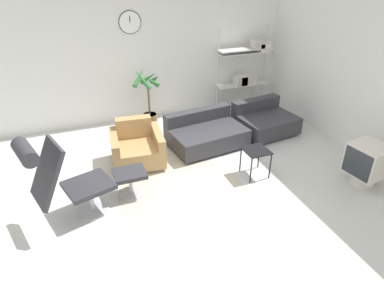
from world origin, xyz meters
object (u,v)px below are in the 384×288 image
at_px(armchair_red, 137,148).
at_px(couch_low, 206,134).
at_px(crt_television, 367,163).
at_px(side_table, 256,153).
at_px(couch_second, 264,121).
at_px(potted_plant, 149,102).
at_px(lounge_chair, 59,175).
at_px(ottoman, 130,178).
at_px(shelf_unit, 248,65).

bearing_deg(armchair_red, couch_low, -168.41).
bearing_deg(crt_television, side_table, 53.43).
bearing_deg(armchair_red, couch_second, -169.21).
relative_size(crt_television, potted_plant, 0.54).
bearing_deg(crt_television, lounge_chair, 73.10).
xyz_separation_m(ottoman, potted_plant, (0.84, 2.15, 0.25)).
height_order(ottoman, couch_second, couch_second).
bearing_deg(ottoman, couch_second, 20.90).
relative_size(armchair_red, couch_low, 0.63).
xyz_separation_m(lounge_chair, shelf_unit, (3.99, 2.56, 0.29)).
xyz_separation_m(ottoman, shelf_unit, (3.11, 2.29, 0.73)).
height_order(crt_television, shelf_unit, shelf_unit).
height_order(couch_second, crt_television, crt_television).
height_order(lounge_chair, shelf_unit, shelf_unit).
relative_size(couch_second, side_table, 2.57).
relative_size(lounge_chair, crt_television, 1.90).
bearing_deg(couch_second, armchair_red, -1.75).
xyz_separation_m(armchair_red, crt_television, (3.06, -1.82, 0.10)).
bearing_deg(couch_low, couch_second, 177.44).
bearing_deg(potted_plant, ottoman, -111.31).
distance_m(ottoman, side_table, 1.94).
xyz_separation_m(lounge_chair, couch_second, (3.76, 1.37, -0.49)).
distance_m(lounge_chair, armchair_red, 1.69).
relative_size(lounge_chair, ottoman, 2.78).
distance_m(side_table, crt_television, 1.63).
xyz_separation_m(armchair_red, side_table, (1.64, -1.03, 0.13)).
height_order(ottoman, armchair_red, armchair_red).
distance_m(couch_second, shelf_unit, 1.44).
relative_size(ottoman, crt_television, 0.68).
bearing_deg(couch_second, ottoman, 13.64).
bearing_deg(side_table, crt_television, -29.03).
bearing_deg(crt_television, shelf_unit, -3.22).
height_order(side_table, potted_plant, potted_plant).
bearing_deg(ottoman, side_table, -5.47).
xyz_separation_m(couch_low, side_table, (0.35, -1.17, 0.17)).
distance_m(ottoman, potted_plant, 2.32).
bearing_deg(ottoman, potted_plant, 68.69).
height_order(couch_low, shelf_unit, shelf_unit).
relative_size(armchair_red, side_table, 1.99).
height_order(ottoman, potted_plant, potted_plant).
bearing_deg(lounge_chair, ottoman, 90.00).
relative_size(couch_second, shelf_unit, 0.64).
bearing_deg(lounge_chair, couch_second, 92.80).
xyz_separation_m(potted_plant, shelf_unit, (2.27, 0.14, 0.48)).
bearing_deg(crt_television, couch_low, 34.45).
bearing_deg(potted_plant, armchair_red, -112.93).
bearing_deg(ottoman, shelf_unit, 36.37).
bearing_deg(side_table, potted_plant, 115.06).
relative_size(lounge_chair, potted_plant, 1.02).
relative_size(lounge_chair, shelf_unit, 0.69).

